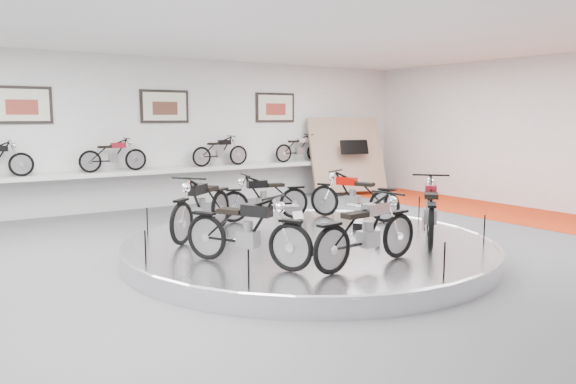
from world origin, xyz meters
TOP-DOWN VIEW (x-y plane):
  - floor at (0.00, 0.00)m, footprint 16.00×16.00m
  - ceiling at (0.00, 0.00)m, footprint 16.00×16.00m
  - wall_back at (0.00, 7.00)m, footprint 16.00×0.00m
  - orange_carpet_strip at (6.80, 0.00)m, footprint 2.40×12.60m
  - dado_band at (0.00, 6.98)m, footprint 15.68×0.04m
  - display_platform at (0.00, 0.30)m, footprint 6.40×6.40m
  - platform_rim at (0.00, 0.30)m, footprint 6.40×6.40m
  - shelf at (0.00, 6.70)m, footprint 11.00×0.55m
  - poster_left at (-3.50, 6.96)m, footprint 1.35×0.06m
  - poster_center at (0.00, 6.96)m, footprint 1.35×0.06m
  - poster_right at (3.50, 6.96)m, footprint 1.35×0.06m
  - display_panel at (5.60, 6.10)m, footprint 2.56×1.52m
  - shelf_bike_b at (-1.50, 6.70)m, footprint 1.22×0.43m
  - shelf_bike_c at (1.50, 6.70)m, footprint 1.22×0.43m
  - shelf_bike_d at (4.20, 6.70)m, footprint 1.22×0.43m
  - bike_a at (1.90, 1.37)m, footprint 1.27×1.83m
  - bike_b at (0.29, 2.30)m, footprint 1.74×0.89m
  - bike_c at (-1.44, 1.59)m, footprint 1.90×1.70m
  - bike_d at (-1.76, -0.62)m, footprint 1.41×1.86m
  - bike_e at (-0.33, -1.58)m, footprint 1.83×0.83m
  - bike_f at (1.70, -0.91)m, footprint 1.83×1.79m

SIDE VIEW (x-z plane):
  - floor at x=0.00m, z-range 0.00..0.00m
  - orange_carpet_strip at x=6.80m, z-range 0.00..0.01m
  - display_platform at x=0.00m, z-range 0.00..0.30m
  - platform_rim at x=0.00m, z-range 0.22..0.32m
  - dado_band at x=0.00m, z-range 0.00..1.10m
  - bike_b at x=0.29m, z-range 0.30..1.28m
  - bike_a at x=1.90m, z-range 0.30..1.32m
  - bike_e at x=-0.33m, z-range 0.30..1.34m
  - bike_d at x=-1.76m, z-range 0.30..1.35m
  - bike_c at x=-1.44m, z-range 0.30..1.41m
  - bike_f at x=1.70m, z-range 0.30..1.41m
  - shelf at x=0.00m, z-range 0.95..1.05m
  - display_panel at x=5.60m, z-range 0.10..2.40m
  - shelf_bike_b at x=-1.50m, z-range 1.05..1.78m
  - shelf_bike_c at x=1.50m, z-range 1.05..1.78m
  - shelf_bike_d at x=4.20m, z-range 1.05..1.78m
  - wall_back at x=0.00m, z-range -6.00..10.00m
  - poster_left at x=-3.50m, z-range 2.26..3.14m
  - poster_center at x=0.00m, z-range 2.26..3.14m
  - poster_right at x=3.50m, z-range 2.26..3.14m
  - ceiling at x=0.00m, z-range 4.00..4.00m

